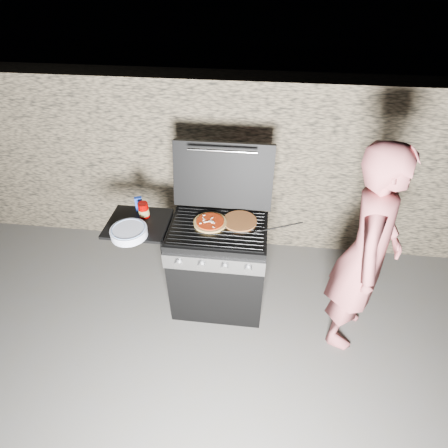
# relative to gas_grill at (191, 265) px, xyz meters

# --- Properties ---
(ground) EXTENTS (50.00, 50.00, 0.00)m
(ground) POSITION_rel_gas_grill_xyz_m (0.25, 0.00, -0.46)
(ground) COLOR #4E4D4B
(stone_wall) EXTENTS (8.00, 0.35, 1.80)m
(stone_wall) POSITION_rel_gas_grill_xyz_m (0.25, 1.05, 0.44)
(stone_wall) COLOR #877557
(stone_wall) RESTS_ON ground
(gas_grill) EXTENTS (1.34, 0.79, 0.91)m
(gas_grill) POSITION_rel_gas_grill_xyz_m (0.00, 0.00, 0.00)
(gas_grill) COLOR black
(gas_grill) RESTS_ON ground
(pizza_topped) EXTENTS (0.33, 0.33, 0.03)m
(pizza_topped) POSITION_rel_gas_grill_xyz_m (0.18, 0.04, 0.47)
(pizza_topped) COLOR tan
(pizza_topped) RESTS_ON gas_grill
(pizza_plain) EXTENTS (0.34, 0.34, 0.01)m
(pizza_plain) POSITION_rel_gas_grill_xyz_m (0.42, 0.09, 0.46)
(pizza_plain) COLOR #CA6E34
(pizza_plain) RESTS_ON gas_grill
(sauce_jar) EXTENTS (0.09, 0.09, 0.13)m
(sauce_jar) POSITION_rel_gas_grill_xyz_m (-0.39, 0.09, 0.51)
(sauce_jar) COLOR #700000
(sauce_jar) RESTS_ON gas_grill
(blue_carton) EXTENTS (0.07, 0.06, 0.13)m
(blue_carton) POSITION_rel_gas_grill_xyz_m (-0.45, 0.17, 0.51)
(blue_carton) COLOR navy
(blue_carton) RESTS_ON gas_grill
(plate_stack) EXTENTS (0.33, 0.33, 0.07)m
(plate_stack) POSITION_rel_gas_grill_xyz_m (-0.43, -0.17, 0.48)
(plate_stack) COLOR silver
(plate_stack) RESTS_ON gas_grill
(person) EXTENTS (0.61, 0.76, 1.80)m
(person) POSITION_rel_gas_grill_xyz_m (1.38, -0.17, 0.44)
(person) COLOR #B7595C
(person) RESTS_ON ground
(tongs) EXTENTS (0.38, 0.10, 0.08)m
(tongs) POSITION_rel_gas_grill_xyz_m (0.73, 0.00, 0.49)
(tongs) COLOR black
(tongs) RESTS_ON gas_grill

